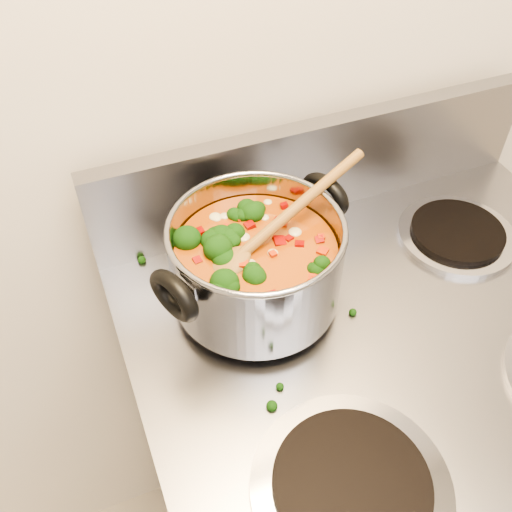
# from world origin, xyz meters

# --- Properties ---
(electric_range) EXTENTS (0.72, 0.66, 1.08)m
(electric_range) POSITION_xyz_m (-0.01, 1.16, 0.47)
(electric_range) COLOR gray
(electric_range) RESTS_ON ground
(stockpot) EXTENTS (0.29, 0.23, 0.14)m
(stockpot) POSITION_xyz_m (-0.18, 1.30, 1.00)
(stockpot) COLOR gray
(stockpot) RESTS_ON electric_range
(wooden_spoon) EXTENTS (0.26, 0.11, 0.09)m
(wooden_spoon) POSITION_xyz_m (-0.17, 1.30, 1.04)
(wooden_spoon) COLOR brown
(wooden_spoon) RESTS_ON stockpot
(cooktop_crumbs) EXTENTS (0.25, 0.17, 0.01)m
(cooktop_crumbs) POSITION_xyz_m (-0.17, 1.18, 0.92)
(cooktop_crumbs) COLOR black
(cooktop_crumbs) RESTS_ON electric_range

